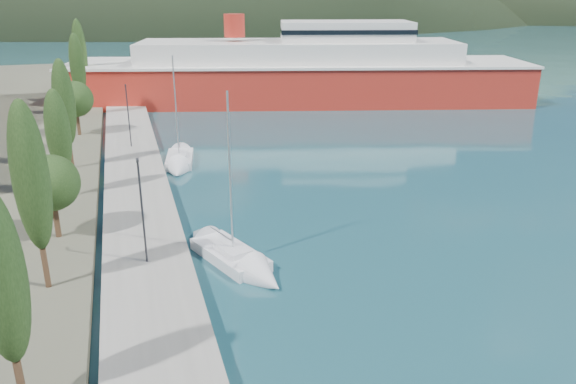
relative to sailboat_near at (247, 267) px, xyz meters
name	(u,v)px	position (x,y,z in m)	size (l,w,h in m)	color
ground	(159,58)	(3.42, 109.18, -0.31)	(1400.00, 1400.00, 0.00)	#1E4C56
quay	(137,190)	(-5.58, 15.18, 0.09)	(5.00, 88.00, 0.80)	gray
tree_row	(65,111)	(-10.76, 21.98, 5.42)	(3.76, 63.61, 11.13)	#47301E
lamp_posts	(141,200)	(-5.58, 2.88, 3.78)	(0.15, 48.28, 6.06)	#2D2D33
sailboat_near	(247,267)	(0.00, 0.00, 0.00)	(5.00, 8.17, 11.29)	silver
sailboat_mid	(179,165)	(-1.64, 21.24, 0.00)	(3.56, 7.73, 10.93)	silver
ferry	(300,74)	(18.86, 48.74, 3.62)	(66.26, 29.54, 12.89)	#B3271B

